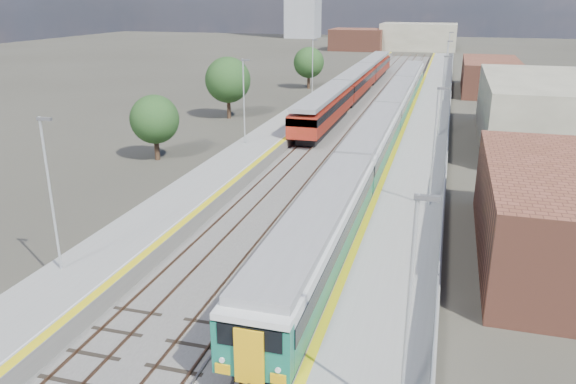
% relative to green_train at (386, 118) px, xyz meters
% --- Properties ---
extents(ground, '(320.00, 320.00, 0.00)m').
position_rel_green_train_xyz_m(ground, '(-1.50, 7.26, -2.24)').
color(ground, '#47443A').
rests_on(ground, ground).
extents(ballast_bed, '(10.50, 155.00, 0.06)m').
position_rel_green_train_xyz_m(ballast_bed, '(-3.75, 9.76, -2.21)').
color(ballast_bed, '#565451').
rests_on(ballast_bed, ground).
extents(tracks, '(8.96, 160.00, 0.17)m').
position_rel_green_train_xyz_m(tracks, '(-3.15, 11.44, -2.14)').
color(tracks, '#4C3323').
rests_on(tracks, ground).
extents(platform_right, '(4.70, 155.00, 8.52)m').
position_rel_green_train_xyz_m(platform_right, '(3.78, 9.75, -1.71)').
color(platform_right, slate).
rests_on(platform_right, ground).
extents(platform_left, '(4.30, 155.00, 8.52)m').
position_rel_green_train_xyz_m(platform_left, '(-10.55, 9.75, -1.72)').
color(platform_left, slate).
rests_on(platform_left, ground).
extents(buildings, '(72.00, 185.50, 40.00)m').
position_rel_green_train_xyz_m(buildings, '(-19.62, 95.86, 8.46)').
color(buildings, brown).
rests_on(buildings, ground).
extents(green_train, '(2.89, 80.51, 3.18)m').
position_rel_green_train_xyz_m(green_train, '(0.00, 0.00, 0.00)').
color(green_train, black).
rests_on(green_train, ground).
extents(red_train, '(3.02, 61.19, 3.81)m').
position_rel_green_train_xyz_m(red_train, '(-7.00, 23.99, 0.01)').
color(red_train, black).
rests_on(red_train, ground).
extents(tree_a, '(4.22, 4.22, 5.71)m').
position_rel_green_train_xyz_m(tree_a, '(-18.48, -12.64, 1.35)').
color(tree_a, '#382619').
rests_on(tree_a, ground).
extents(tree_b, '(5.28, 5.28, 7.16)m').
position_rel_green_train_xyz_m(tree_b, '(-19.06, 5.90, 2.26)').
color(tree_b, '#382619').
rests_on(tree_b, ground).
extents(tree_c, '(4.72, 4.72, 6.40)m').
position_rel_green_train_xyz_m(tree_c, '(-15.55, 30.85, 1.79)').
color(tree_c, '#382619').
rests_on(tree_c, ground).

